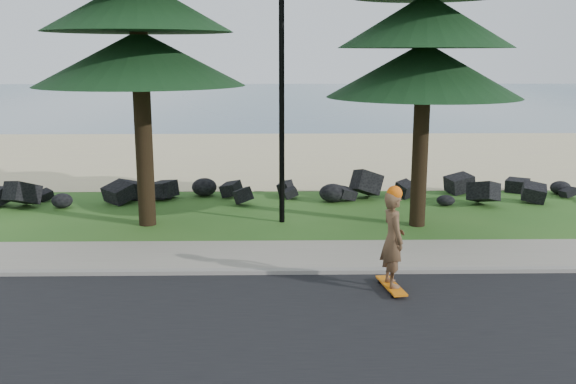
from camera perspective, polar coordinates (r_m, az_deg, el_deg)
The scene contains 9 objects.
ground at distance 13.90m, azimuth -0.43°, elevation -6.07°, with size 160.00×160.00×0.00m, color #25551A.
road at distance 9.73m, azimuth -0.14°, elevation -14.38°, with size 160.00×7.00×0.02m, color black.
kerb at distance 13.03m, azimuth -0.39°, elevation -7.10°, with size 160.00×0.20×0.10m, color gray.
sidewalk at distance 14.08m, azimuth -0.44°, elevation -5.66°, with size 160.00×2.00×0.08m, color gray.
beach_sand at distance 28.04m, azimuth -0.74°, elevation 3.31°, with size 160.00×15.00×0.01m, color beige.
ocean at distance 64.34m, azimuth -0.91°, elevation 8.38°, with size 160.00×58.00×0.01m, color #3C5E73.
seawall_boulders at distance 19.30m, azimuth -0.60°, elevation -0.83°, with size 60.00×2.40×1.10m, color black, non-canonical shape.
lamp_post at distance 16.40m, azimuth -0.57°, elevation 11.44°, with size 0.25×0.14×8.14m.
skateboarder at distance 12.01m, azimuth 9.31°, elevation -4.18°, with size 0.53×1.10×2.00m.
Camera 1 is at (-0.13, -13.20, 4.38)m, focal length 40.00 mm.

